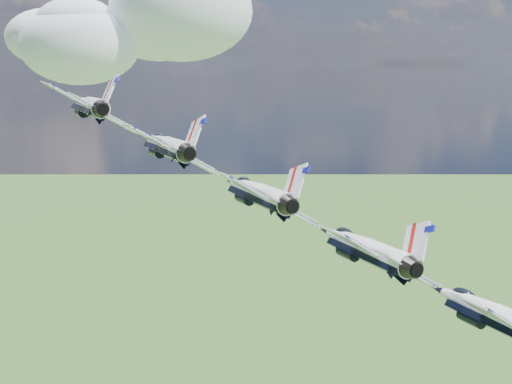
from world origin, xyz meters
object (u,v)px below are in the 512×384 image
object	(u,v)px
jet_2	(256,192)
jet_1	(166,145)
jet_0	(88,105)
jet_3	(363,247)
jet_4	(491,313)

from	to	relation	value
jet_2	jet_1	bearing A→B (deg)	121.58
jet_0	jet_2	xyz separation A→B (m)	(14.83, -17.00, -7.43)
jet_0	jet_1	bearing A→B (deg)	-58.42
jet_1	jet_3	world-z (taller)	jet_1
jet_2	jet_4	distance (m)	23.75
jet_1	jet_4	size ratio (longest dim) A/B	1.00
jet_0	jet_3	size ratio (longest dim) A/B	1.00
jet_1	jet_3	bearing A→B (deg)	-58.42
jet_2	jet_0	bearing A→B (deg)	121.58
jet_4	jet_2	bearing A→B (deg)	121.58
jet_0	jet_2	world-z (taller)	jet_0
jet_4	jet_0	bearing A→B (deg)	121.58
jet_2	jet_3	bearing A→B (deg)	-58.42
jet_0	jet_1	distance (m)	11.87
jet_0	jet_2	size ratio (longest dim) A/B	1.00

